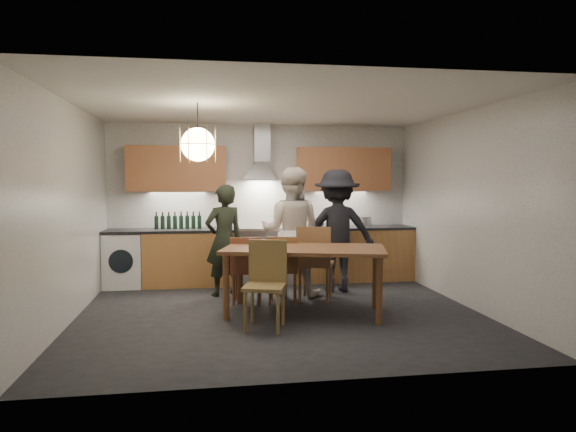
{
  "coord_description": "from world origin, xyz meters",
  "views": [
    {
      "loc": [
        -0.89,
        -6.33,
        1.68
      ],
      "look_at": [
        0.17,
        0.4,
        1.2
      ],
      "focal_mm": 32.0,
      "sensor_mm": 36.0,
      "label": 1
    }
  ],
  "objects": [
    {
      "name": "mixing_bowl",
      "position": [
        0.88,
        1.95,
        0.94
      ],
      "size": [
        0.42,
        0.42,
        0.08
      ],
      "primitive_type": "imported",
      "rotation": [
        0.0,
        0.0,
        -0.31
      ],
      "color": "silver",
      "rests_on": "counter_run"
    },
    {
      "name": "range_stove",
      "position": [
        0.0,
        1.94,
        0.44
      ],
      "size": [
        0.9,
        0.6,
        0.92
      ],
      "color": "silver",
      "rests_on": "ground"
    },
    {
      "name": "dining_table",
      "position": [
        0.3,
        -0.09,
        0.74
      ],
      "size": [
        2.18,
        1.49,
        0.84
      ],
      "rotation": [
        0.0,
        0.0,
        -0.27
      ],
      "color": "brown",
      "rests_on": "ground"
    },
    {
      "name": "person_right",
      "position": [
        1.03,
        1.14,
        0.92
      ],
      "size": [
        1.23,
        0.76,
        1.83
      ],
      "primitive_type": "imported",
      "rotation": [
        0.0,
        0.0,
        3.08
      ],
      "color": "black",
      "rests_on": "ground"
    },
    {
      "name": "stock_pot",
      "position": [
        1.73,
        1.99,
        0.98
      ],
      "size": [
        0.26,
        0.26,
        0.15
      ],
      "primitive_type": "cylinder",
      "rotation": [
        0.0,
        0.0,
        -0.22
      ],
      "color": "#B6B6BA",
      "rests_on": "counter_run"
    },
    {
      "name": "ground",
      "position": [
        0.0,
        0.0,
        0.0
      ],
      "size": [
        5.0,
        5.0,
        0.0
      ],
      "primitive_type": "plane",
      "color": "black",
      "rests_on": "ground"
    },
    {
      "name": "person_left",
      "position": [
        -0.66,
        1.12,
        0.81
      ],
      "size": [
        0.69,
        0.59,
        1.61
      ],
      "primitive_type": "imported",
      "rotation": [
        0.0,
        0.0,
        3.55
      ],
      "color": "black",
      "rests_on": "ground"
    },
    {
      "name": "room_shell",
      "position": [
        0.0,
        0.0,
        1.71
      ],
      "size": [
        5.02,
        4.52,
        2.61
      ],
      "color": "silver",
      "rests_on": "ground"
    },
    {
      "name": "pendant_lamp",
      "position": [
        -1.0,
        -0.1,
        2.1
      ],
      "size": [
        0.43,
        0.43,
        0.7
      ],
      "color": "black",
      "rests_on": "ground"
    },
    {
      "name": "wine_bottles",
      "position": [
        -1.36,
        2.0,
        1.04
      ],
      "size": [
        0.74,
        0.06,
        0.27
      ],
      "color": "black",
      "rests_on": "counter_run"
    },
    {
      "name": "chair_back_mid",
      "position": [
        0.11,
        0.51,
        0.53
      ],
      "size": [
        0.49,
        0.49,
        0.92
      ],
      "rotation": [
        0.0,
        0.0,
        2.95
      ],
      "color": "brown",
      "rests_on": "ground"
    },
    {
      "name": "wall_fixtures",
      "position": [
        0.0,
        2.07,
        1.87
      ],
      "size": [
        4.3,
        0.54,
        1.1
      ],
      "color": "#BD7648",
      "rests_on": "ground"
    },
    {
      "name": "chair_front",
      "position": [
        -0.24,
        -0.58,
        0.57
      ],
      "size": [
        0.56,
        0.56,
        0.99
      ],
      "rotation": [
        0.0,
        0.0,
        -0.3
      ],
      "color": "brown",
      "rests_on": "ground"
    },
    {
      "name": "person_mid",
      "position": [
        0.3,
        1.0,
        0.93
      ],
      "size": [
        1.09,
        0.97,
        1.86
      ],
      "primitive_type": "imported",
      "rotation": [
        0.0,
        0.0,
        2.8
      ],
      "color": "beige",
      "rests_on": "ground"
    },
    {
      "name": "chair_back_left",
      "position": [
        -0.38,
        0.51,
        0.53
      ],
      "size": [
        0.48,
        0.48,
        0.92
      ],
      "rotation": [
        0.0,
        0.0,
        2.98
      ],
      "color": "#5B2F1C",
      "rests_on": "ground"
    },
    {
      "name": "counter_run",
      "position": [
        0.02,
        1.95,
        0.45
      ],
      "size": [
        5.0,
        0.62,
        0.9
      ],
      "color": "tan",
      "rests_on": "ground"
    },
    {
      "name": "chair_back_right",
      "position": [
        0.57,
        0.56,
        0.6
      ],
      "size": [
        0.61,
        0.61,
        1.04
      ],
      "rotation": [
        0.0,
        0.0,
        2.78
      ],
      "color": "brown",
      "rests_on": "ground"
    }
  ]
}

